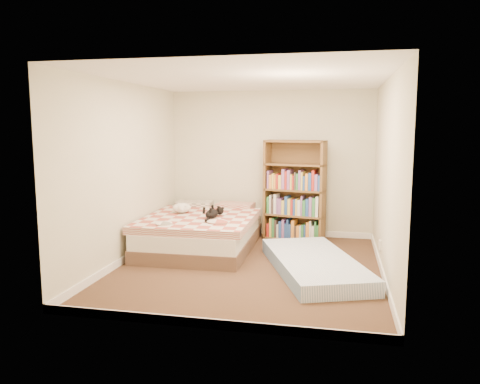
% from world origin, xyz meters
% --- Properties ---
extents(room, '(3.51, 4.01, 2.51)m').
position_xyz_m(room, '(0.00, 0.00, 1.20)').
color(room, '#40281B').
rests_on(room, ground).
extents(bed, '(1.66, 2.25, 0.59)m').
position_xyz_m(bed, '(-0.90, 0.86, 0.27)').
color(bed, brown).
rests_on(bed, room).
extents(bookshelf, '(1.06, 0.52, 1.67)m').
position_xyz_m(bookshelf, '(0.45, 1.72, 0.60)').
color(bookshelf, brown).
rests_on(bookshelf, room).
extents(floor_mattress, '(1.65, 2.34, 0.19)m').
position_xyz_m(floor_mattress, '(0.88, -0.01, 0.10)').
color(floor_mattress, '#6B8CB3').
rests_on(floor_mattress, room).
extents(black_cat, '(0.30, 0.66, 0.15)m').
position_xyz_m(black_cat, '(-0.68, 0.65, 0.60)').
color(black_cat, black).
rests_on(black_cat, bed).
extents(white_dog, '(0.39, 0.41, 0.15)m').
position_xyz_m(white_dog, '(-1.25, 0.92, 0.61)').
color(white_dog, white).
rests_on(white_dog, bed).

